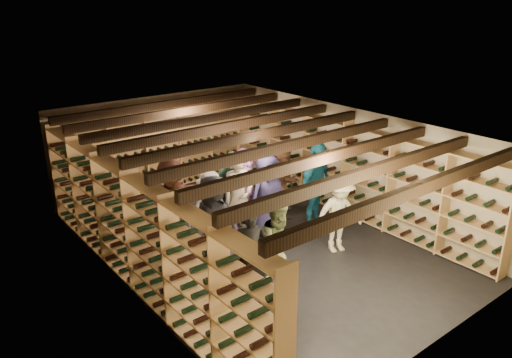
{
  "coord_description": "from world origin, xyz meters",
  "views": [
    {
      "loc": [
        -5.59,
        -7.06,
        4.75
      ],
      "look_at": [
        0.15,
        0.2,
        1.3
      ],
      "focal_mm": 35.0,
      "sensor_mm": 36.0,
      "label": 1
    }
  ],
  "objects_px": {
    "person_7": "(238,199)",
    "person_9": "(211,209)",
    "person_3": "(339,214)",
    "person_4": "(316,185)",
    "crate_stack_right": "(230,195)",
    "person_1": "(251,257)",
    "person_12": "(281,178)",
    "person_2": "(280,247)",
    "person_10": "(231,186)",
    "crate_loose": "(202,213)",
    "crate_stack_left": "(214,190)",
    "person_5": "(173,205)",
    "person_8": "(283,186)",
    "person_6": "(267,196)",
    "person_11": "(244,189)",
    "person_0": "(214,224)"
  },
  "relations": [
    {
      "from": "person_8",
      "to": "person_4",
      "type": "bearing_deg",
      "value": -60.87
    },
    {
      "from": "person_9",
      "to": "person_5",
      "type": "bearing_deg",
      "value": 169.47
    },
    {
      "from": "person_1",
      "to": "person_8",
      "type": "height_order",
      "value": "person_8"
    },
    {
      "from": "crate_stack_left",
      "to": "person_6",
      "type": "relative_size",
      "value": 0.32
    },
    {
      "from": "person_12",
      "to": "person_1",
      "type": "bearing_deg",
      "value": -154.06
    },
    {
      "from": "person_3",
      "to": "person_5",
      "type": "xyz_separation_m",
      "value": [
        -2.47,
        1.99,
        0.17
      ]
    },
    {
      "from": "person_2",
      "to": "person_5",
      "type": "height_order",
      "value": "person_5"
    },
    {
      "from": "crate_loose",
      "to": "person_11",
      "type": "bearing_deg",
      "value": -67.06
    },
    {
      "from": "crate_stack_right",
      "to": "person_8",
      "type": "height_order",
      "value": "person_8"
    },
    {
      "from": "person_6",
      "to": "person_7",
      "type": "relative_size",
      "value": 0.92
    },
    {
      "from": "crate_loose",
      "to": "person_1",
      "type": "relative_size",
      "value": 0.3
    },
    {
      "from": "person_1",
      "to": "person_2",
      "type": "height_order",
      "value": "person_2"
    },
    {
      "from": "person_2",
      "to": "person_6",
      "type": "xyz_separation_m",
      "value": [
        1.19,
        1.77,
        0.04
      ]
    },
    {
      "from": "person_10",
      "to": "crate_stack_right",
      "type": "bearing_deg",
      "value": 76.49
    },
    {
      "from": "person_10",
      "to": "person_2",
      "type": "bearing_deg",
      "value": -90.49
    },
    {
      "from": "person_1",
      "to": "person_4",
      "type": "xyz_separation_m",
      "value": [
        2.83,
        1.41,
        0.12
      ]
    },
    {
      "from": "person_0",
      "to": "crate_stack_left",
      "type": "bearing_deg",
      "value": 59.74
    },
    {
      "from": "person_6",
      "to": "person_11",
      "type": "bearing_deg",
      "value": 101.62
    },
    {
      "from": "person_5",
      "to": "person_9",
      "type": "height_order",
      "value": "person_5"
    },
    {
      "from": "crate_loose",
      "to": "person_8",
      "type": "height_order",
      "value": "person_8"
    },
    {
      "from": "person_4",
      "to": "person_10",
      "type": "xyz_separation_m",
      "value": [
        -1.19,
        1.42,
        -0.16
      ]
    },
    {
      "from": "crate_stack_right",
      "to": "person_6",
      "type": "xyz_separation_m",
      "value": [
        -0.41,
        -1.9,
        0.71
      ]
    },
    {
      "from": "person_2",
      "to": "person_10",
      "type": "distance_m",
      "value": 3.09
    },
    {
      "from": "crate_stack_right",
      "to": "person_8",
      "type": "xyz_separation_m",
      "value": [
        0.29,
        -1.61,
        0.66
      ]
    },
    {
      "from": "person_4",
      "to": "crate_stack_right",
      "type": "bearing_deg",
      "value": 91.48
    },
    {
      "from": "person_11",
      "to": "person_12",
      "type": "xyz_separation_m",
      "value": [
        1.2,
        0.21,
        -0.1
      ]
    },
    {
      "from": "crate_stack_left",
      "to": "person_7",
      "type": "xyz_separation_m",
      "value": [
        -0.83,
        -2.13,
        0.69
      ]
    },
    {
      "from": "person_3",
      "to": "person_4",
      "type": "bearing_deg",
      "value": 84.01
    },
    {
      "from": "person_9",
      "to": "person_2",
      "type": "bearing_deg",
      "value": -82.32
    },
    {
      "from": "person_0",
      "to": "person_8",
      "type": "bearing_deg",
      "value": 21.49
    },
    {
      "from": "person_9",
      "to": "person_12",
      "type": "distance_m",
      "value": 2.23
    },
    {
      "from": "crate_stack_left",
      "to": "person_7",
      "type": "distance_m",
      "value": 2.39
    },
    {
      "from": "person_4",
      "to": "person_3",
      "type": "bearing_deg",
      "value": -128.04
    },
    {
      "from": "person_7",
      "to": "person_8",
      "type": "distance_m",
      "value": 1.37
    },
    {
      "from": "person_4",
      "to": "person_11",
      "type": "distance_m",
      "value": 1.51
    },
    {
      "from": "crate_loose",
      "to": "person_0",
      "type": "height_order",
      "value": "person_0"
    },
    {
      "from": "crate_stack_right",
      "to": "person_1",
      "type": "bearing_deg",
      "value": -120.83
    },
    {
      "from": "person_1",
      "to": "person_10",
      "type": "distance_m",
      "value": 3.27
    },
    {
      "from": "person_2",
      "to": "person_8",
      "type": "height_order",
      "value": "person_2"
    },
    {
      "from": "person_8",
      "to": "crate_loose",
      "type": "bearing_deg",
      "value": 129.98
    },
    {
      "from": "crate_stack_left",
      "to": "crate_stack_right",
      "type": "xyz_separation_m",
      "value": [
        0.24,
        -0.33,
        -0.09
      ]
    },
    {
      "from": "crate_stack_left",
      "to": "person_4",
      "type": "xyz_separation_m",
      "value": [
        0.91,
        -2.52,
        0.69
      ]
    },
    {
      "from": "crate_stack_right",
      "to": "person_2",
      "type": "height_order",
      "value": "person_2"
    },
    {
      "from": "person_4",
      "to": "person_9",
      "type": "distance_m",
      "value": 2.33
    },
    {
      "from": "crate_stack_left",
      "to": "person_11",
      "type": "height_order",
      "value": "person_11"
    },
    {
      "from": "crate_stack_left",
      "to": "person_2",
      "type": "xyz_separation_m",
      "value": [
        -1.37,
        -3.99,
        0.59
      ]
    },
    {
      "from": "person_7",
      "to": "person_9",
      "type": "xyz_separation_m",
      "value": [
        -0.48,
        0.26,
        -0.18
      ]
    },
    {
      "from": "person_2",
      "to": "person_9",
      "type": "height_order",
      "value": "person_2"
    },
    {
      "from": "person_1",
      "to": "person_5",
      "type": "bearing_deg",
      "value": 114.12
    },
    {
      "from": "person_5",
      "to": "person_11",
      "type": "height_order",
      "value": "person_5"
    }
  ]
}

